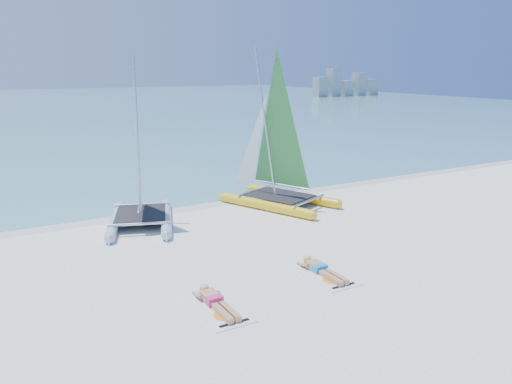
# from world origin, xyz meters

# --- Properties ---
(ground) EXTENTS (140.00, 140.00, 0.00)m
(ground) POSITION_xyz_m (0.00, 0.00, 0.00)
(ground) COLOR white
(ground) RESTS_ON ground
(sea) EXTENTS (140.00, 115.00, 0.01)m
(sea) POSITION_xyz_m (0.00, 63.00, 0.01)
(sea) COLOR #76BFC6
(sea) RESTS_ON ground
(wet_sand_strip) EXTENTS (140.00, 1.40, 0.01)m
(wet_sand_strip) POSITION_xyz_m (0.00, 5.50, 0.00)
(wet_sand_strip) COLOR silver
(wet_sand_strip) RESTS_ON ground
(distant_skyline) EXTENTS (14.00, 2.00, 5.00)m
(distant_skyline) POSITION_xyz_m (53.71, 62.00, 1.94)
(distant_skyline) COLOR #A3ABB3
(distant_skyline) RESTS_ON ground
(catamaran_blue) EXTENTS (3.35, 4.73, 5.86)m
(catamaran_blue) POSITION_xyz_m (-2.38, 4.27, 1.75)
(catamaran_blue) COLOR #BBD6F6
(catamaran_blue) RESTS_ON ground
(catamaran_yellow) EXTENTS (3.83, 5.10, 6.28)m
(catamaran_yellow) POSITION_xyz_m (2.85, 4.26, 1.98)
(catamaran_yellow) COLOR yellow
(catamaran_yellow) RESTS_ON ground
(towel_a) EXTENTS (1.00, 1.85, 0.02)m
(towel_a) POSITION_xyz_m (-2.75, -2.85, 0.01)
(towel_a) COLOR white
(towel_a) RESTS_ON ground
(sunbather_a) EXTENTS (0.37, 1.73, 0.26)m
(sunbather_a) POSITION_xyz_m (-2.75, -2.66, 0.12)
(sunbather_a) COLOR tan
(sunbather_a) RESTS_ON towel_a
(towel_b) EXTENTS (1.00, 1.85, 0.02)m
(towel_b) POSITION_xyz_m (0.44, -2.53, 0.01)
(towel_b) COLOR white
(towel_b) RESTS_ON ground
(sunbather_b) EXTENTS (0.37, 1.73, 0.26)m
(sunbather_b) POSITION_xyz_m (0.44, -2.34, 0.12)
(sunbather_b) COLOR tan
(sunbather_b) RESTS_ON towel_b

